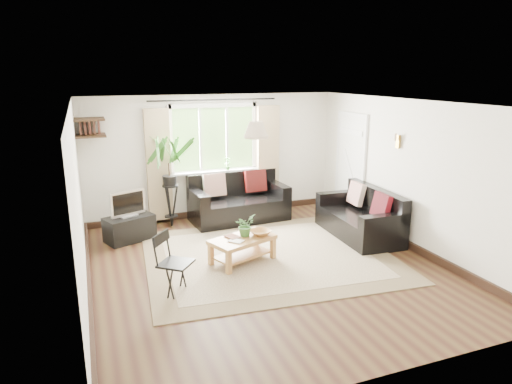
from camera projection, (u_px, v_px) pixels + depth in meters
name	position (u px, v px, depth m)	size (l,w,h in m)	color
floor	(266.00, 266.00, 6.80)	(5.50, 5.50, 0.00)	black
ceiling	(266.00, 103.00, 6.19)	(5.50, 5.50, 0.00)	white
wall_back	(214.00, 156.00, 8.98)	(5.00, 0.02, 2.40)	silver
wall_front	(383.00, 261.00, 4.01)	(5.00, 0.02, 2.40)	silver
wall_left	(79.00, 206.00, 5.63)	(0.02, 5.50, 2.40)	silver
wall_right	(409.00, 175.00, 7.35)	(0.02, 5.50, 2.40)	silver
rug	(268.00, 255.00, 7.18)	(3.76, 3.22, 0.02)	beige
window	(214.00, 139.00, 8.85)	(2.50, 0.16, 2.16)	white
door	(350.00, 167.00, 8.93)	(0.06, 0.96, 2.06)	silver
corner_shelf	(90.00, 127.00, 7.80)	(0.50, 0.50, 0.34)	black
pendant_lamp	(256.00, 126.00, 6.64)	(0.36, 0.36, 0.54)	beige
wall_sconce	(397.00, 139.00, 7.46)	(0.12, 0.12, 0.28)	beige
sofa_back	(239.00, 199.00, 8.82)	(1.83, 0.92, 0.86)	black
sofa_right	(359.00, 214.00, 7.96)	(0.85, 1.71, 0.80)	black
coffee_table	(243.00, 250.00, 6.90)	(0.97, 0.53, 0.40)	#996032
table_plant	(245.00, 225.00, 6.89)	(0.30, 0.26, 0.33)	#356327
bowl	(260.00, 232.00, 6.96)	(0.31, 0.31, 0.08)	#A36E38
book_a	(233.00, 243.00, 6.62)	(0.15, 0.21, 0.02)	white
book_b	(228.00, 238.00, 6.80)	(0.17, 0.23, 0.02)	brown
tv_stand	(130.00, 228.00, 7.81)	(0.80, 0.45, 0.43)	black
tv	(128.00, 203.00, 7.70)	(0.61, 0.20, 0.47)	#A5A5AA
palm_stand	(170.00, 182.00, 8.38)	(0.66, 0.66, 1.71)	black
folding_chair	(176.00, 264.00, 5.86)	(0.42, 0.42, 0.82)	black
sill_plant	(228.00, 163.00, 8.99)	(0.14, 0.10, 0.27)	#2D6023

